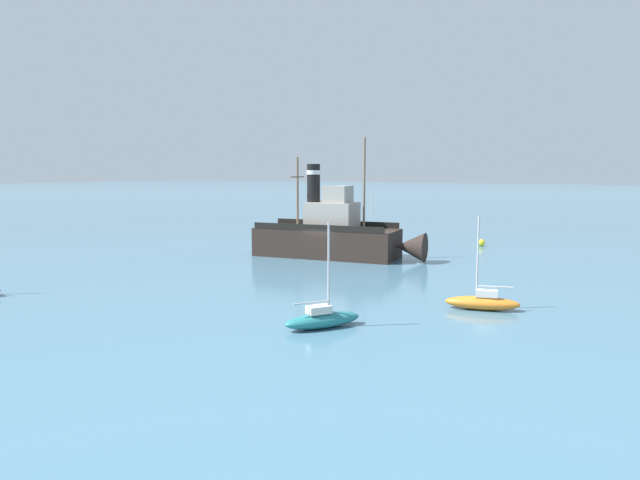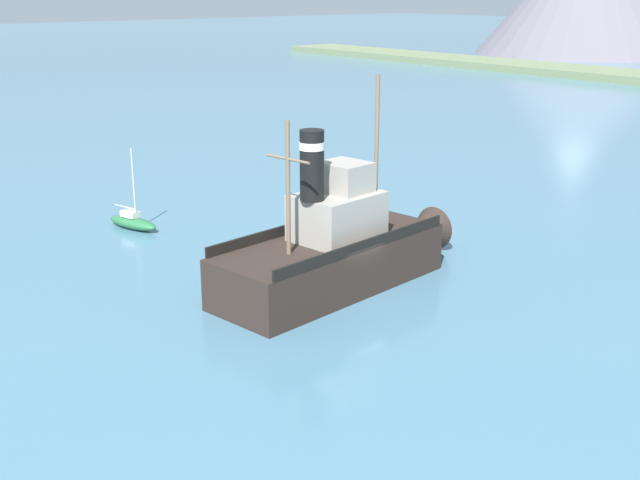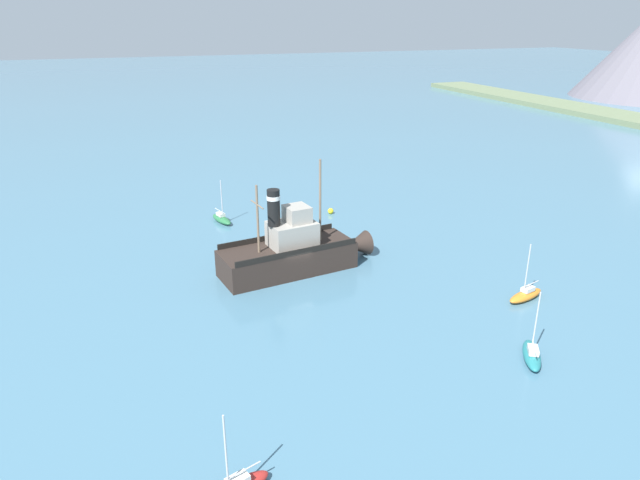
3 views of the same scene
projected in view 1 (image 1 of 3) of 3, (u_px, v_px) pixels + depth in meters
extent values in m
plane|color=#477289|center=(322.00, 259.00, 47.03)|extent=(600.00, 600.00, 0.00)
cube|color=#2D231E|center=(327.00, 243.00, 48.19)|extent=(5.86, 12.46, 2.40)
cone|color=#2D231E|center=(410.00, 247.00, 45.40)|extent=(2.63, 2.67, 2.35)
cube|color=#9E998E|center=(332.00, 216.00, 47.72)|extent=(3.48, 4.34, 2.20)
cube|color=#9E998E|center=(338.00, 194.00, 47.31)|extent=(2.43, 2.26, 1.40)
cylinder|color=black|center=(314.00, 183.00, 48.05)|extent=(1.10, 1.10, 3.20)
cylinder|color=silver|center=(314.00, 172.00, 47.95)|extent=(1.16, 1.16, 0.35)
cylinder|color=#75604C|center=(364.00, 184.00, 46.32)|extent=(0.20, 0.20, 7.50)
cylinder|color=#75604C|center=(298.00, 192.00, 48.73)|extent=(0.20, 0.20, 6.00)
cylinder|color=#75604C|center=(297.00, 177.00, 48.57)|extent=(2.59, 0.44, 0.12)
cube|color=black|center=(336.00, 223.00, 49.99)|extent=(1.54, 11.33, 0.50)
cube|color=black|center=(317.00, 228.00, 46.05)|extent=(1.54, 11.33, 0.50)
ellipsoid|color=#286B3D|center=(372.00, 234.00, 62.59)|extent=(3.96, 2.04, 0.70)
cube|color=silver|center=(372.00, 229.00, 62.72)|extent=(1.23, 0.90, 0.36)
cylinder|color=#B7B7BC|center=(372.00, 212.00, 62.01)|extent=(0.10, 0.10, 4.20)
cylinder|color=#B7B7BC|center=(373.00, 225.00, 63.06)|extent=(1.76, 0.54, 0.08)
ellipsoid|color=#23757A|center=(323.00, 320.00, 26.32)|extent=(3.78, 3.00, 0.70)
cube|color=silver|center=(319.00, 310.00, 26.17)|extent=(1.27, 1.14, 0.36)
cylinder|color=#B7B7BC|center=(329.00, 268.00, 26.16)|extent=(0.10, 0.10, 4.20)
cylinder|color=#B7B7BC|center=(311.00, 303.00, 25.94)|extent=(1.55, 1.05, 0.08)
ellipsoid|color=orange|center=(482.00, 303.00, 29.77)|extent=(2.02, 3.95, 0.70)
cube|color=silver|center=(486.00, 293.00, 29.65)|extent=(0.90, 1.23, 0.36)
cylinder|color=#B7B7BC|center=(478.00, 256.00, 29.55)|extent=(0.10, 0.10, 4.20)
cylinder|color=#B7B7BC|center=(495.00, 287.00, 29.50)|extent=(0.53, 1.76, 0.08)
sphere|color=yellow|center=(481.00, 243.00, 55.01)|extent=(0.66, 0.66, 0.66)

